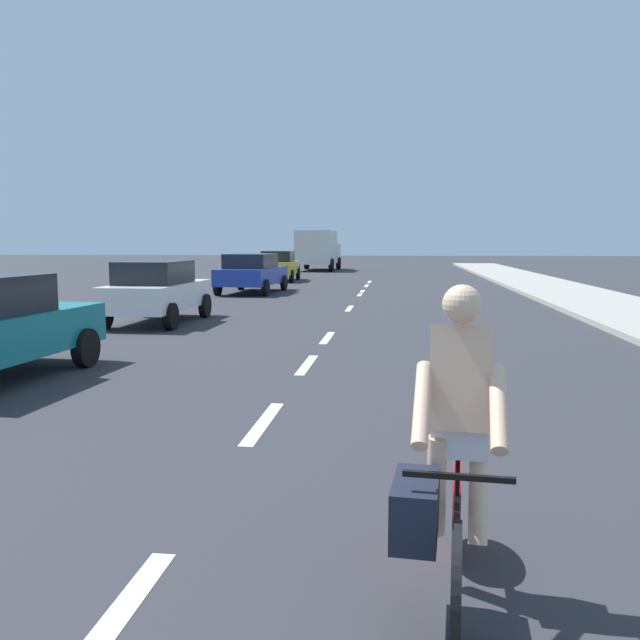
{
  "coord_description": "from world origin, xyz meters",
  "views": [
    {
      "loc": [
        1.52,
        1.69,
        2.06
      ],
      "look_at": [
        0.56,
        9.72,
        1.1
      ],
      "focal_mm": 37.33,
      "sensor_mm": 36.0,
      "label": 1
    }
  ],
  "objects_px": {
    "parked_car_white": "(157,290)",
    "parked_car_yellow": "(279,265)",
    "parked_car_blue": "(252,272)",
    "delivery_truck": "(318,249)",
    "cyclist": "(449,460)"
  },
  "relations": [
    {
      "from": "delivery_truck",
      "to": "parked_car_blue",
      "type": "bearing_deg",
      "value": -88.18
    },
    {
      "from": "parked_car_white",
      "to": "delivery_truck",
      "type": "relative_size",
      "value": 0.62
    },
    {
      "from": "parked_car_white",
      "to": "parked_car_yellow",
      "type": "distance_m",
      "value": 18.13
    },
    {
      "from": "parked_car_white",
      "to": "parked_car_yellow",
      "type": "height_order",
      "value": "same"
    },
    {
      "from": "parked_car_white",
      "to": "cyclist",
      "type": "bearing_deg",
      "value": -62.21
    },
    {
      "from": "delivery_truck",
      "to": "parked_car_white",
      "type": "bearing_deg",
      "value": -88.48
    },
    {
      "from": "cyclist",
      "to": "delivery_truck",
      "type": "distance_m",
      "value": 43.94
    },
    {
      "from": "cyclist",
      "to": "parked_car_white",
      "type": "xyz_separation_m",
      "value": [
        -6.38,
        12.44,
        0.0
      ]
    },
    {
      "from": "parked_car_blue",
      "to": "delivery_truck",
      "type": "distance_m",
      "value": 21.08
    },
    {
      "from": "parked_car_white",
      "to": "delivery_truck",
      "type": "distance_m",
      "value": 31.08
    },
    {
      "from": "parked_car_white",
      "to": "parked_car_yellow",
      "type": "relative_size",
      "value": 0.96
    },
    {
      "from": "parked_car_white",
      "to": "delivery_truck",
      "type": "height_order",
      "value": "delivery_truck"
    },
    {
      "from": "parked_car_yellow",
      "to": "cyclist",
      "type": "bearing_deg",
      "value": -79.82
    },
    {
      "from": "parked_car_white",
      "to": "parked_car_yellow",
      "type": "bearing_deg",
      "value": 91.24
    },
    {
      "from": "cyclist",
      "to": "parked_car_yellow",
      "type": "distance_m",
      "value": 31.27
    }
  ]
}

